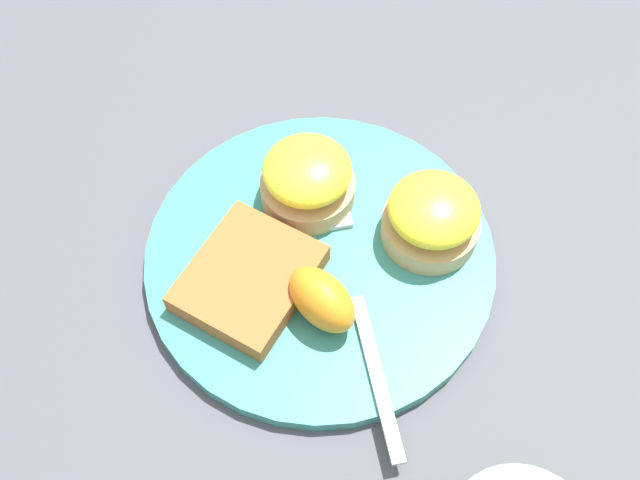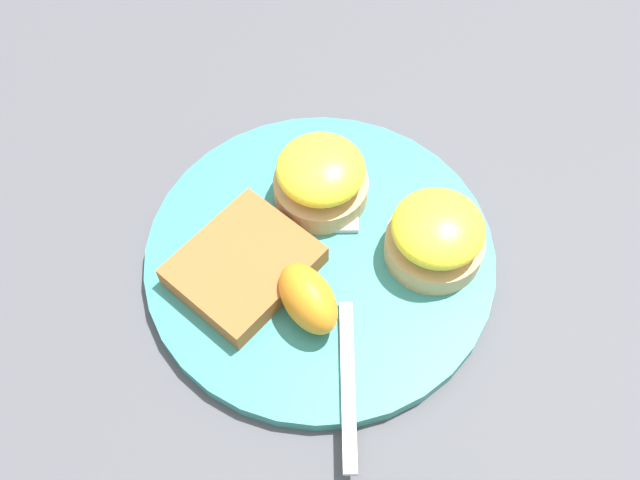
% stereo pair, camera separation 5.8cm
% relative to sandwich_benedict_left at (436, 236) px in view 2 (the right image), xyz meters
% --- Properties ---
extents(ground_plane, '(1.10, 1.10, 0.00)m').
position_rel_sandwich_benedict_left_xyz_m(ground_plane, '(0.08, -0.03, -0.04)').
color(ground_plane, '#4C4C51').
extents(plate, '(0.28, 0.28, 0.01)m').
position_rel_sandwich_benedict_left_xyz_m(plate, '(0.08, -0.03, -0.03)').
color(plate, teal).
rests_on(plate, ground_plane).
extents(sandwich_benedict_left, '(0.08, 0.08, 0.05)m').
position_rel_sandwich_benedict_left_xyz_m(sandwich_benedict_left, '(0.00, 0.00, 0.00)').
color(sandwich_benedict_left, tan).
rests_on(sandwich_benedict_left, plate).
extents(sandwich_benedict_right, '(0.08, 0.08, 0.05)m').
position_rel_sandwich_benedict_left_xyz_m(sandwich_benedict_right, '(0.06, -0.08, 0.00)').
color(sandwich_benedict_right, tan).
rests_on(sandwich_benedict_right, plate).
extents(hashbrown_patty, '(0.13, 0.12, 0.02)m').
position_rel_sandwich_benedict_left_xyz_m(hashbrown_patty, '(0.14, -0.04, -0.02)').
color(hashbrown_patty, '#A85D2C').
rests_on(hashbrown_patty, plate).
extents(orange_wedge, '(0.05, 0.07, 0.04)m').
position_rel_sandwich_benedict_left_xyz_m(orange_wedge, '(0.11, 0.01, -0.00)').
color(orange_wedge, orange).
rests_on(orange_wedge, plate).
extents(fork, '(0.10, 0.23, 0.00)m').
position_rel_sandwich_benedict_left_xyz_m(fork, '(0.08, 0.01, -0.02)').
color(fork, silver).
rests_on(fork, plate).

